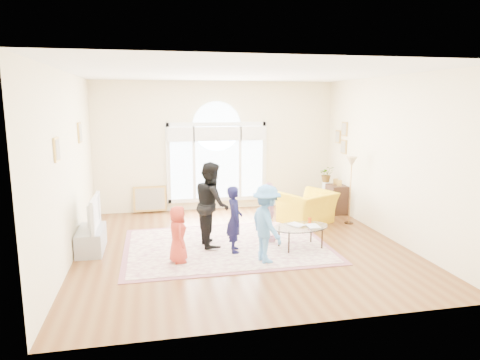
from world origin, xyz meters
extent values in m
plane|color=brown|center=(0.00, 0.00, 0.00)|extent=(6.00, 6.00, 0.00)
plane|color=#F9EFC5|center=(0.00, 3.00, 1.60)|extent=(6.00, 0.00, 6.00)
plane|color=#F9EFC5|center=(0.00, -3.00, 1.60)|extent=(6.00, 0.00, 6.00)
plane|color=#F9EFC5|center=(-3.00, 0.00, 1.60)|extent=(0.00, 6.00, 6.00)
plane|color=#F9EFC5|center=(3.00, 0.00, 1.60)|extent=(0.00, 6.00, 6.00)
plane|color=white|center=(0.00, 0.00, 3.20)|extent=(6.00, 6.00, 0.00)
cube|color=white|center=(0.00, 2.96, 0.25)|extent=(2.50, 0.08, 0.10)
cube|color=white|center=(0.00, 2.96, 2.15)|extent=(2.50, 0.08, 0.10)
cube|color=white|center=(-1.22, 2.96, 1.20)|extent=(0.10, 0.08, 2.00)
cube|color=white|center=(1.22, 2.96, 1.20)|extent=(0.10, 0.08, 2.00)
cube|color=#C6E2FF|center=(-0.90, 2.96, 1.20)|extent=(0.55, 0.02, 1.80)
cube|color=#C6E2FF|center=(0.90, 2.96, 1.20)|extent=(0.55, 0.02, 1.80)
cube|color=#C6E2FF|center=(0.00, 2.96, 1.20)|extent=(1.10, 0.02, 1.80)
cylinder|color=#C6E2FF|center=(0.00, 2.96, 2.10)|extent=(1.20, 0.02, 1.20)
cube|color=white|center=(-0.59, 2.95, 1.20)|extent=(0.07, 0.04, 1.80)
cube|color=white|center=(0.59, 2.95, 1.20)|extent=(0.07, 0.04, 1.80)
cube|color=white|center=(-0.90, 2.88, 1.92)|extent=(0.65, 0.12, 0.35)
cube|color=white|center=(0.00, 2.88, 1.92)|extent=(1.20, 0.12, 0.35)
cube|color=white|center=(0.90, 2.88, 1.92)|extent=(0.65, 0.12, 0.35)
cube|color=tan|center=(-2.98, 1.30, 2.10)|extent=(0.03, 0.34, 0.40)
cube|color=#ADA38E|center=(-2.96, 1.30, 2.10)|extent=(0.01, 0.28, 0.34)
cube|color=tan|center=(-2.98, -0.90, 2.00)|extent=(0.03, 0.30, 0.36)
cube|color=#ADA38E|center=(-2.96, -0.90, 2.00)|extent=(0.01, 0.24, 0.30)
cube|color=tan|center=(2.98, 2.05, 2.05)|extent=(0.03, 0.28, 0.34)
cube|color=#ADA38E|center=(2.96, 2.05, 2.05)|extent=(0.01, 0.22, 0.28)
cube|color=tan|center=(2.98, 2.05, 1.62)|extent=(0.03, 0.28, 0.34)
cube|color=#ADA38E|center=(2.96, 2.05, 1.62)|extent=(0.01, 0.22, 0.28)
cube|color=tan|center=(2.98, 2.40, 1.84)|extent=(0.03, 0.26, 0.32)
cube|color=#ADA38E|center=(2.96, 2.40, 1.84)|extent=(0.01, 0.20, 0.26)
cube|color=beige|center=(-0.28, 0.06, 0.01)|extent=(3.60, 2.60, 0.02)
cube|color=#8D525E|center=(-0.28, 0.06, 0.01)|extent=(3.80, 2.80, 0.01)
cube|color=#9B9DA3|center=(-2.75, 0.30, 0.21)|extent=(0.45, 1.00, 0.42)
imported|color=black|center=(-2.75, 0.30, 0.72)|extent=(0.14, 1.04, 0.60)
cube|color=#50C6B5|center=(-2.66, 0.30, 0.72)|extent=(0.02, 0.85, 0.48)
ellipsoid|color=silver|center=(1.04, -0.35, 0.41)|extent=(1.18, 0.86, 0.02)
cylinder|color=black|center=(1.35, -0.10, 0.20)|extent=(0.03, 0.03, 0.40)
cylinder|color=black|center=(0.67, -0.21, 0.20)|extent=(0.03, 0.03, 0.40)
cylinder|color=black|center=(1.42, -0.49, 0.20)|extent=(0.03, 0.03, 0.40)
cylinder|color=black|center=(0.74, -0.60, 0.20)|extent=(0.03, 0.03, 0.40)
imported|color=#B2A58C|center=(0.89, -0.33, 0.43)|extent=(0.33, 0.36, 0.03)
imported|color=#B2A58C|center=(1.15, -0.41, 0.43)|extent=(0.22, 0.29, 0.02)
cylinder|color=#D2450B|center=(1.27, -0.21, 0.48)|extent=(0.07, 0.07, 0.12)
imported|color=gold|center=(1.78, 1.23, 0.36)|extent=(1.41, 1.35, 0.71)
cube|color=black|center=(2.78, 1.91, 0.35)|extent=(0.40, 0.50, 0.70)
cylinder|color=black|center=(2.69, 1.02, 0.01)|extent=(0.20, 0.20, 0.02)
cylinder|color=#B3823B|center=(2.69, 1.02, 0.68)|extent=(0.02, 0.02, 1.35)
cone|color=#CCB284|center=(2.69, 1.02, 1.40)|extent=(0.31, 0.31, 0.22)
cylinder|color=white|center=(2.70, 2.37, 0.35)|extent=(0.20, 0.20, 0.70)
imported|color=#33722D|center=(2.70, 2.37, 0.90)|extent=(0.41, 0.37, 0.40)
cube|color=tan|center=(-1.69, 2.90, 0.00)|extent=(0.80, 0.14, 0.62)
imported|color=#B93727|center=(-1.23, -0.62, 0.50)|extent=(0.34, 0.49, 0.97)
imported|color=#111035|center=(-0.20, -0.31, 0.62)|extent=(0.32, 0.46, 1.20)
imported|color=black|center=(-0.54, 0.15, 0.81)|extent=(0.65, 0.81, 1.58)
imported|color=#E7A1B1|center=(0.56, 0.15, 0.60)|extent=(0.38, 0.71, 1.16)
imported|color=#4E8ED8|center=(0.24, -0.90, 0.68)|extent=(0.65, 0.93, 1.32)
camera|label=1|loc=(-1.61, -7.58, 2.68)|focal=32.00mm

